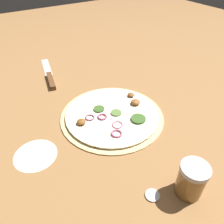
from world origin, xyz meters
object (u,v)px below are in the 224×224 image
at_px(spice_jar, 191,180).
at_px(loose_cap, 153,195).
at_px(pizza, 112,115).
at_px(knife, 50,78).

distance_m(spice_jar, loose_cap, 0.09).
bearing_deg(pizza, spice_jar, -0.54).
bearing_deg(knife, pizza, -153.76).
bearing_deg(knife, spice_jar, -160.74).
xyz_separation_m(spice_jar, loose_cap, (-0.03, -0.07, -0.04)).
height_order(knife, spice_jar, spice_jar).
height_order(pizza, knife, pizza).
xyz_separation_m(pizza, loose_cap, (0.29, -0.08, -0.00)).
distance_m(pizza, spice_jar, 0.32).
height_order(pizza, loose_cap, pizza).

